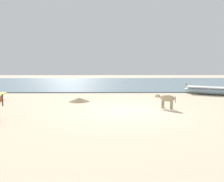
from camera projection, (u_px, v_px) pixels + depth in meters
ground at (127, 110)px, 9.07m from camera, size 80.00×80.00×0.00m
sea_water at (116, 82)px, 25.14m from camera, size 60.00×20.00×0.08m
fishing_boat_2 at (211, 90)px, 14.33m from camera, size 3.70×2.82×0.76m
calf_near_dun at (167, 99)px, 9.45m from camera, size 0.89×0.79×0.66m
debris_pile_0 at (79, 100)px, 11.42m from camera, size 1.61×1.61×0.22m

